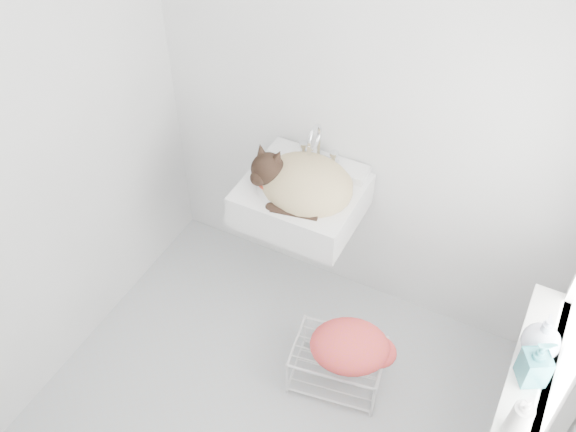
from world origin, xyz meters
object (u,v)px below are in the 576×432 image
at_px(bottle_a, 513,432).
at_px(bottle_c, 536,351).
at_px(bottle_b, 529,378).
at_px(sink, 302,186).
at_px(wire_rack, 337,362).
at_px(cat, 302,183).

bearing_deg(bottle_a, bottle_c, 90.00).
relative_size(bottle_b, bottle_c, 1.13).
relative_size(sink, bottle_b, 2.73).
bearing_deg(wire_rack, bottle_c, -3.30).
xyz_separation_m(cat, bottle_a, (1.19, -0.78, -0.04)).
bearing_deg(wire_rack, sink, 135.96).
bearing_deg(bottle_b, sink, 154.81).
xyz_separation_m(wire_rack, bottle_a, (0.80, -0.41, 0.70)).
height_order(sink, bottle_b, sink).
height_order(bottle_b, bottle_c, bottle_b).
relative_size(cat, bottle_a, 2.61).
relative_size(sink, bottle_c, 3.08).
height_order(sink, bottle_c, sink).
bearing_deg(sink, wire_rack, -44.04).
distance_m(wire_rack, bottle_a, 1.14).
height_order(bottle_a, bottle_b, bottle_b).
bearing_deg(bottle_a, sink, 146.29).
relative_size(wire_rack, bottle_c, 2.32).
bearing_deg(bottle_b, wire_rack, 167.55).
bearing_deg(wire_rack, bottle_b, -12.45).
bearing_deg(cat, sink, 126.72).
bearing_deg(sink, bottle_a, -33.71).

